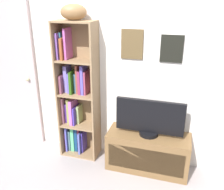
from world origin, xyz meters
TOP-DOWN VIEW (x-y plane):
  - back_wall at (0.00, 1.13)m, footprint 4.80×0.08m
  - bookshelf at (-0.52, 1.00)m, footprint 0.48×0.27m
  - football at (-0.47, 0.97)m, footprint 0.33×0.26m
  - tv_stand at (0.42, 0.91)m, footprint 0.96×0.38m
  - television at (0.42, 0.91)m, footprint 0.77×0.22m
  - door at (-1.55, 1.08)m, footprint 0.89×0.09m

SIDE VIEW (x-z plane):
  - tv_stand at x=0.42m, z-range 0.00..0.46m
  - television at x=0.42m, z-range 0.46..0.89m
  - bookshelf at x=-0.52m, z-range -0.07..1.64m
  - door at x=-1.55m, z-range 0.00..1.97m
  - back_wall at x=0.00m, z-range 0.00..2.45m
  - football at x=-0.47m, z-range 1.71..1.89m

